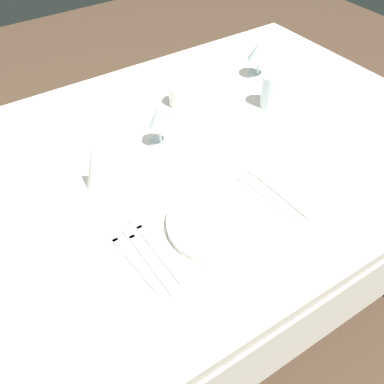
# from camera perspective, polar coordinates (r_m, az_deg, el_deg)

# --- Properties ---
(ground_plane) EXTENTS (6.00, 6.00, 0.00)m
(ground_plane) POSITION_cam_1_polar(r_m,az_deg,el_deg) (1.87, -2.69, -14.76)
(ground_plane) COLOR #4C3828
(dining_table) EXTENTS (1.80, 1.11, 0.74)m
(dining_table) POSITION_cam_1_polar(r_m,az_deg,el_deg) (1.37, -3.56, 0.49)
(dining_table) COLOR silver
(dining_table) RESTS_ON ground
(dinner_plate) EXTENTS (0.26, 0.26, 0.02)m
(dinner_plate) POSITION_cam_1_polar(r_m,az_deg,el_deg) (1.14, 3.42, -3.77)
(dinner_plate) COLOR white
(dinner_plate) RESTS_ON dining_table
(fork_outer) EXTENTS (0.02, 0.23, 0.00)m
(fork_outer) POSITION_cam_1_polar(r_m,az_deg,el_deg) (1.10, -4.64, -6.40)
(fork_outer) COLOR beige
(fork_outer) RESTS_ON dining_table
(fork_inner) EXTENTS (0.02, 0.23, 0.00)m
(fork_inner) POSITION_cam_1_polar(r_m,az_deg,el_deg) (1.08, -5.54, -7.63)
(fork_inner) COLOR beige
(fork_inner) RESTS_ON dining_table
(fork_salad) EXTENTS (0.03, 0.22, 0.00)m
(fork_salad) POSITION_cam_1_polar(r_m,az_deg,el_deg) (1.08, -7.46, -7.75)
(fork_salad) COLOR beige
(fork_salad) RESTS_ON dining_table
(spoon_soup) EXTENTS (0.03, 0.21, 0.01)m
(spoon_soup) POSITION_cam_1_polar(r_m,az_deg,el_deg) (1.24, 7.93, 0.28)
(spoon_soup) COLOR beige
(spoon_soup) RESTS_ON dining_table
(spoon_dessert) EXTENTS (0.03, 0.23, 0.01)m
(spoon_dessert) POSITION_cam_1_polar(r_m,az_deg,el_deg) (1.26, 9.34, 0.77)
(spoon_dessert) COLOR beige
(spoon_dessert) RESTS_ON dining_table
(saucer_left) EXTENTS (0.14, 0.14, 0.01)m
(saucer_left) POSITION_cam_1_polar(r_m,az_deg,el_deg) (1.55, -1.31, 10.30)
(saucer_left) COLOR white
(saucer_left) RESTS_ON dining_table
(coffee_cup_left) EXTENTS (0.10, 0.08, 0.06)m
(coffee_cup_left) POSITION_cam_1_polar(r_m,az_deg,el_deg) (1.53, -1.27, 11.49)
(coffee_cup_left) COLOR white
(coffee_cup_left) RESTS_ON saucer_left
(wine_glass_centre) EXTENTS (0.08, 0.08, 0.13)m
(wine_glass_centre) POSITION_cam_1_polar(r_m,az_deg,el_deg) (1.70, 8.09, 16.35)
(wine_glass_centre) COLOR silver
(wine_glass_centre) RESTS_ON dining_table
(wine_glass_left) EXTENTS (0.07, 0.07, 0.13)m
(wine_glass_left) POSITION_cam_1_polar(r_m,az_deg,el_deg) (1.34, -3.93, 8.85)
(wine_glass_left) COLOR silver
(wine_glass_left) RESTS_ON dining_table
(drink_tumbler) EXTENTS (0.07, 0.07, 0.11)m
(drink_tumbler) POSITION_cam_1_polar(r_m,az_deg,el_deg) (1.56, 9.48, 11.62)
(drink_tumbler) COLOR silver
(drink_tumbler) RESTS_ON dining_table
(napkin_folded) EXTENTS (0.07, 0.07, 0.14)m
(napkin_folded) POSITION_cam_1_polar(r_m,az_deg,el_deg) (1.22, -11.39, 3.22)
(napkin_folded) COLOR white
(napkin_folded) RESTS_ON dining_table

